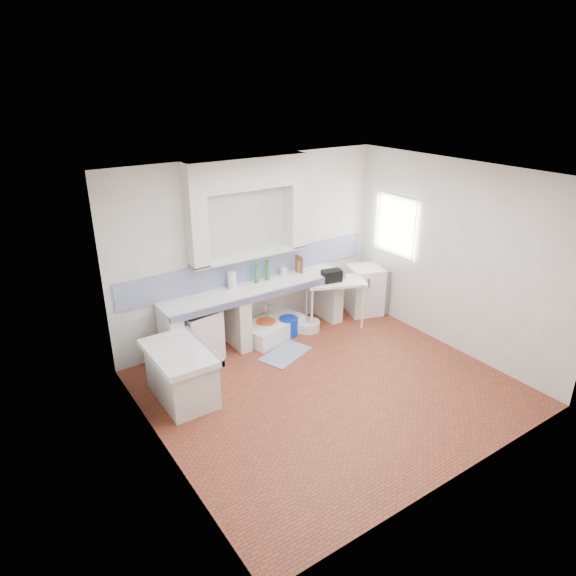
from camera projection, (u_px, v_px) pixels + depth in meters
floor at (330, 388)px, 6.74m from camera, size 4.50×4.50×0.00m
ceiling at (338, 177)px, 5.66m from camera, size 4.50×4.50×0.00m
wall_back at (251, 249)px, 7.73m from camera, size 4.50×0.00×4.50m
wall_front at (470, 362)px, 4.67m from camera, size 4.50×0.00×4.50m
wall_left at (157, 341)px, 5.04m from camera, size 0.00×4.50×4.50m
wall_right at (454, 258)px, 7.36m from camera, size 0.00×4.50×4.50m
alcove_mass at (247, 173)px, 7.13m from camera, size 1.90×0.25×0.45m
window_frame at (404, 224)px, 8.29m from camera, size 0.35×0.86×1.06m
lace_valance at (399, 202)px, 8.07m from camera, size 0.01×0.84×0.24m
counter_slab at (257, 289)px, 7.65m from camera, size 3.00×0.60×0.08m
counter_lip at (266, 295)px, 7.44m from camera, size 3.00×0.04×0.10m
counter_pier_left at (172, 340)px, 7.11m from camera, size 0.20×0.55×0.82m
counter_pier_mid at (238, 322)px, 7.65m from camera, size 0.20×0.55×0.82m
counter_pier_right at (329, 296)px, 8.55m from camera, size 0.20×0.55×0.82m
peninsula_top at (179, 353)px, 6.29m from camera, size 0.70×1.10×0.08m
peninsula_base at (182, 377)px, 6.43m from camera, size 0.60×1.00×0.62m
peninsula_lip at (204, 345)px, 6.46m from camera, size 0.04×1.10×0.10m
backsplash at (252, 268)px, 7.83m from camera, size 4.27×0.03×0.40m
stove at (199, 335)px, 7.31m from camera, size 0.61×0.60×0.77m
sink at (273, 329)px, 8.04m from camera, size 1.12×0.79×0.24m
side_table at (334, 303)px, 8.33m from camera, size 1.08×0.86×0.04m
fridge at (365, 290)px, 8.77m from camera, size 0.69×0.69×0.84m
bucket_red at (255, 335)px, 7.84m from camera, size 0.34×0.34×0.26m
bucket_orange at (266, 329)px, 7.99m from camera, size 0.31×0.31×0.29m
bucket_blue at (288, 326)px, 8.09m from camera, size 0.38×0.38×0.29m
basin_white at (308, 326)px, 8.26m from camera, size 0.39×0.39×0.15m
water_bottle_a at (263, 326)px, 8.10m from camera, size 0.10×0.10×0.29m
water_bottle_b at (269, 322)px, 8.20m from camera, size 0.11×0.11×0.31m
black_bag at (332, 276)px, 8.10m from camera, size 0.35×0.24×0.20m
green_bottle_a at (256, 273)px, 7.74m from camera, size 0.08×0.08×0.30m
green_bottle_b at (267, 271)px, 7.84m from camera, size 0.09×0.09×0.31m
knife_block at (299, 266)px, 8.18m from camera, size 0.12×0.11×0.20m
cutting_board at (299, 264)px, 8.16m from camera, size 0.02×0.20×0.28m
paper_towel at (232, 280)px, 7.53m from camera, size 0.15×0.15×0.26m
soap_bottle at (283, 270)px, 8.02m from camera, size 0.10×0.10×0.20m
rug at (286, 354)px, 7.56m from camera, size 0.89×0.69×0.01m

